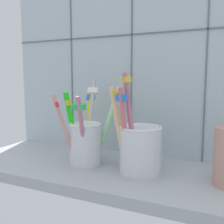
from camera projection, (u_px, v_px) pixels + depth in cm
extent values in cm
cube|color=#9EA3A8|center=(112.00, 172.00, 51.01)|extent=(64.00, 22.00, 2.00)
cube|color=#B2C1CC|center=(133.00, 66.00, 59.16)|extent=(64.00, 2.00, 45.00)
cube|color=slate|center=(72.00, 67.00, 64.71)|extent=(0.30, 0.20, 45.00)
cube|color=slate|center=(131.00, 65.00, 58.17)|extent=(0.30, 0.20, 45.00)
cube|color=slate|center=(206.00, 64.00, 51.63)|extent=(0.30, 0.20, 45.00)
cube|color=slate|center=(132.00, 34.00, 57.32)|extent=(64.00, 0.20, 0.30)
cylinder|color=silver|center=(86.00, 144.00, 52.94)|extent=(6.57, 6.57, 8.24)
torus|color=silver|center=(86.00, 124.00, 52.42)|extent=(6.74, 6.74, 0.50)
cylinder|color=#BFB8BA|center=(90.00, 119.00, 55.73)|extent=(1.73, 6.17, 17.18)
cube|color=white|center=(93.00, 90.00, 56.67)|extent=(2.47, 1.42, 1.38)
cylinder|color=#1CDF18|center=(72.00, 127.00, 53.52)|extent=(3.97, 2.13, 14.45)
cube|color=yellow|center=(68.00, 103.00, 53.01)|extent=(1.43, 2.05, 1.19)
cylinder|color=yellow|center=(89.00, 123.00, 56.35)|extent=(2.45, 5.70, 15.19)
cube|color=blue|center=(91.00, 97.00, 57.23)|extent=(2.06, 1.57, 1.26)
cylinder|color=#BC7389|center=(82.00, 132.00, 49.20)|extent=(2.03, 5.57, 14.18)
cube|color=green|center=(79.00, 107.00, 47.02)|extent=(2.53, 1.64, 1.33)
cylinder|color=#A9ECA8|center=(108.00, 125.00, 52.72)|extent=(6.02, 2.46, 15.64)
cube|color=#E5333F|center=(117.00, 95.00, 51.59)|extent=(1.59, 2.70, 1.07)
cylinder|color=#D2978E|center=(65.00, 130.00, 50.65)|extent=(4.26, 3.98, 14.23)
cube|color=#E5333F|center=(57.00, 104.00, 49.54)|extent=(2.01, 2.08, 1.06)
cylinder|color=silver|center=(141.00, 150.00, 48.10)|extent=(7.81, 7.81, 8.52)
torus|color=silver|center=(141.00, 127.00, 47.57)|extent=(7.92, 7.92, 0.50)
cylinder|color=#B66980|center=(131.00, 123.00, 46.16)|extent=(2.98, 3.07, 18.25)
cube|color=yellow|center=(126.00, 79.00, 44.78)|extent=(2.53, 2.48, 1.03)
cylinder|color=#F5BF8E|center=(119.00, 129.00, 47.83)|extent=(3.53, 3.15, 15.66)
cube|color=yellow|center=(113.00, 93.00, 46.72)|extent=(1.85, 1.99, 1.09)
cylinder|color=#D06767|center=(125.00, 131.00, 45.74)|extent=(1.89, 3.40, 15.72)
cube|color=blue|center=(122.00, 98.00, 44.36)|extent=(2.37, 1.62, 1.25)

